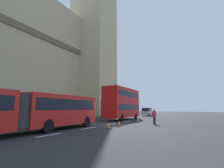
{
  "coord_description": "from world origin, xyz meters",
  "views": [
    {
      "loc": [
        -16.96,
        -9.28,
        1.8
      ],
      "look_at": [
        6.87,
        2.92,
        5.5
      ],
      "focal_mm": 28.06,
      "sensor_mm": 36.0,
      "label": 1
    }
  ],
  "objects_px": {
    "sedan_lead": "(147,112)",
    "pedestrian_near_cones": "(154,116)",
    "double_decker_bus": "(122,102)",
    "traffic_cone_west": "(109,125)",
    "articulated_bus": "(13,109)",
    "traffic_cone_middle": "(119,124)",
    "traffic_cone_east": "(138,120)"
  },
  "relations": [
    {
      "from": "sedan_lead",
      "to": "pedestrian_near_cones",
      "type": "height_order",
      "value": "sedan_lead"
    },
    {
      "from": "double_decker_bus",
      "to": "traffic_cone_west",
      "type": "distance_m",
      "value": 12.57
    },
    {
      "from": "articulated_bus",
      "to": "traffic_cone_middle",
      "type": "height_order",
      "value": "articulated_bus"
    },
    {
      "from": "traffic_cone_west",
      "to": "traffic_cone_middle",
      "type": "height_order",
      "value": "same"
    },
    {
      "from": "articulated_bus",
      "to": "traffic_cone_east",
      "type": "height_order",
      "value": "articulated_bus"
    },
    {
      "from": "articulated_bus",
      "to": "traffic_cone_west",
      "type": "bearing_deg",
      "value": -30.79
    },
    {
      "from": "articulated_bus",
      "to": "pedestrian_near_cones",
      "type": "relative_size",
      "value": 9.72
    },
    {
      "from": "double_decker_bus",
      "to": "traffic_cone_west",
      "type": "bearing_deg",
      "value": -161.88
    },
    {
      "from": "articulated_bus",
      "to": "sedan_lead",
      "type": "distance_m",
      "value": 33.03
    },
    {
      "from": "double_decker_bus",
      "to": "traffic_cone_middle",
      "type": "relative_size",
      "value": 15.87
    },
    {
      "from": "double_decker_bus",
      "to": "traffic_cone_east",
      "type": "xyz_separation_m",
      "value": [
        -4.06,
        -3.96,
        -2.43
      ]
    },
    {
      "from": "traffic_cone_middle",
      "to": "pedestrian_near_cones",
      "type": "distance_m",
      "value": 4.92
    },
    {
      "from": "traffic_cone_middle",
      "to": "traffic_cone_east",
      "type": "distance_m",
      "value": 5.81
    },
    {
      "from": "traffic_cone_west",
      "to": "articulated_bus",
      "type": "bearing_deg",
      "value": 149.21
    },
    {
      "from": "sedan_lead",
      "to": "traffic_cone_west",
      "type": "xyz_separation_m",
      "value": [
        -26.58,
        -4.12,
        -0.63
      ]
    },
    {
      "from": "traffic_cone_middle",
      "to": "pedestrian_near_cones",
      "type": "relative_size",
      "value": 0.34
    },
    {
      "from": "double_decker_bus",
      "to": "traffic_cone_middle",
      "type": "xyz_separation_m",
      "value": [
        -9.87,
        -3.96,
        -2.43
      ]
    },
    {
      "from": "double_decker_bus",
      "to": "traffic_cone_middle",
      "type": "bearing_deg",
      "value": -158.15
    },
    {
      "from": "traffic_cone_west",
      "to": "pedestrian_near_cones",
      "type": "height_order",
      "value": "pedestrian_near_cones"
    },
    {
      "from": "traffic_cone_east",
      "to": "pedestrian_near_cones",
      "type": "bearing_deg",
      "value": -123.1
    },
    {
      "from": "double_decker_bus",
      "to": "sedan_lead",
      "type": "height_order",
      "value": "double_decker_bus"
    },
    {
      "from": "pedestrian_near_cones",
      "to": "articulated_bus",
      "type": "bearing_deg",
      "value": 152.93
    },
    {
      "from": "double_decker_bus",
      "to": "traffic_cone_middle",
      "type": "height_order",
      "value": "double_decker_bus"
    },
    {
      "from": "double_decker_bus",
      "to": "sedan_lead",
      "type": "relative_size",
      "value": 2.09
    },
    {
      "from": "articulated_bus",
      "to": "traffic_cone_west",
      "type": "relative_size",
      "value": 28.32
    },
    {
      "from": "sedan_lead",
      "to": "traffic_cone_east",
      "type": "bearing_deg",
      "value": -167.38
    },
    {
      "from": "pedestrian_near_cones",
      "to": "traffic_cone_middle",
      "type": "bearing_deg",
      "value": 150.09
    },
    {
      "from": "sedan_lead",
      "to": "pedestrian_near_cones",
      "type": "relative_size",
      "value": 2.6
    },
    {
      "from": "articulated_bus",
      "to": "double_decker_bus",
      "type": "distance_m",
      "value": 18.18
    },
    {
      "from": "double_decker_bus",
      "to": "traffic_cone_middle",
      "type": "distance_m",
      "value": 10.91
    },
    {
      "from": "traffic_cone_middle",
      "to": "traffic_cone_east",
      "type": "xyz_separation_m",
      "value": [
        5.81,
        0.0,
        0.0
      ]
    },
    {
      "from": "traffic_cone_west",
      "to": "pedestrian_near_cones",
      "type": "bearing_deg",
      "value": -22.83
    }
  ]
}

